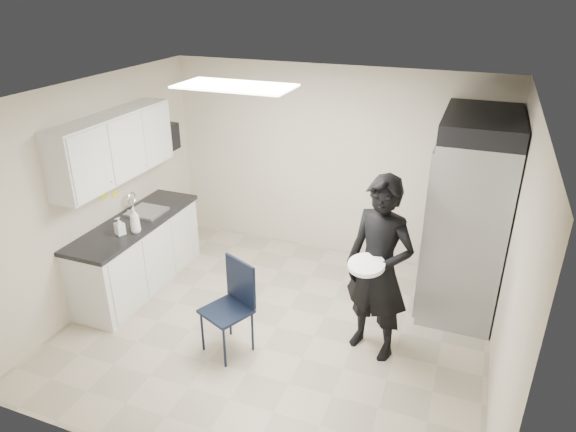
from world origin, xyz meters
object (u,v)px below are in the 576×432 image
at_px(commercial_fridge, 468,223).
at_px(folding_chair, 226,311).
at_px(lower_counter, 138,255).
at_px(man_tuxedo, 379,269).

distance_m(commercial_fridge, folding_chair, 2.88).
xyz_separation_m(lower_counter, folding_chair, (1.62, -0.74, 0.06)).
height_order(commercial_fridge, folding_chair, commercial_fridge).
height_order(commercial_fridge, man_tuxedo, commercial_fridge).
height_order(lower_counter, folding_chair, folding_chair).
bearing_deg(man_tuxedo, lower_counter, -164.78).
relative_size(folding_chair, man_tuxedo, 0.50).
xyz_separation_m(folding_chair, man_tuxedo, (1.41, 0.57, 0.48)).
bearing_deg(man_tuxedo, commercial_fridge, 77.52).
height_order(folding_chair, man_tuxedo, man_tuxedo).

